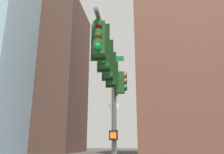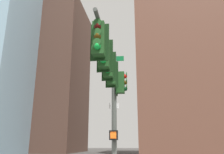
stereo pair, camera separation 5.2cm
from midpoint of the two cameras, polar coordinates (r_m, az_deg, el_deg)
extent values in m
cylinder|color=#4C514C|center=(10.42, 0.69, -10.41)|extent=(0.23, 0.23, 6.25)
cylinder|color=#4C514C|center=(8.56, -1.02, 7.36)|extent=(0.29, 5.07, 0.12)
cylinder|color=#4C514C|center=(9.92, 0.14, 1.26)|extent=(0.12, 1.04, 0.75)
cube|color=#0F6B33|center=(11.09, 0.64, 4.54)|extent=(0.94, 0.06, 0.24)
cube|color=#0F6B33|center=(10.98, 0.65, 3.08)|extent=(0.07, 1.05, 0.24)
cube|color=white|center=(10.50, 0.68, -7.17)|extent=(0.45, 0.05, 0.24)
cube|color=#1E4C1E|center=(9.71, 0.03, 0.97)|extent=(0.35, 0.35, 1.00)
cube|color=black|center=(9.89, 0.14, 0.65)|extent=(0.55, 0.06, 1.16)
sphere|color=red|center=(9.61, -0.11, 3.04)|extent=(0.20, 0.20, 0.20)
cylinder|color=#1E4C1E|center=(9.57, -0.15, 3.67)|extent=(0.23, 0.05, 0.23)
sphere|color=#4C330A|center=(9.51, -0.11, 1.33)|extent=(0.20, 0.20, 0.20)
cylinder|color=#1E4C1E|center=(9.48, -0.15, 1.97)|extent=(0.23, 0.05, 0.23)
sphere|color=#0A3819|center=(9.43, -0.11, -0.41)|extent=(0.20, 0.20, 0.20)
cylinder|color=#1E4C1E|center=(9.39, -0.15, 0.23)|extent=(0.23, 0.05, 0.23)
cube|color=#1E4C1E|center=(8.67, -0.76, 3.10)|extent=(0.35, 0.35, 1.00)
cube|color=black|center=(8.84, -0.61, 2.69)|extent=(0.55, 0.06, 1.16)
sphere|color=#470A07|center=(8.58, -0.92, 5.44)|extent=(0.20, 0.20, 0.20)
cylinder|color=#1E4C1E|center=(8.55, -0.97, 6.16)|extent=(0.23, 0.05, 0.23)
sphere|color=#4C330A|center=(8.47, -0.93, 3.55)|extent=(0.20, 0.20, 0.20)
cylinder|color=#1E4C1E|center=(8.44, -0.98, 4.27)|extent=(0.23, 0.05, 0.23)
sphere|color=green|center=(8.38, -0.94, 1.62)|extent=(0.20, 0.20, 0.20)
cylinder|color=#1E4C1E|center=(8.34, -0.99, 2.34)|extent=(0.23, 0.05, 0.23)
cube|color=#1E4C1E|center=(7.64, -1.76, 5.80)|extent=(0.35, 0.35, 1.00)
cube|color=black|center=(7.82, -1.57, 5.28)|extent=(0.55, 0.06, 1.16)
sphere|color=#470A07|center=(7.58, -1.96, 8.48)|extent=(0.20, 0.20, 0.20)
cylinder|color=#1E4C1E|center=(7.56, -2.02, 9.30)|extent=(0.23, 0.05, 0.23)
sphere|color=#4C330A|center=(7.46, -1.98, 6.38)|extent=(0.20, 0.20, 0.20)
cylinder|color=#1E4C1E|center=(7.43, -2.05, 7.21)|extent=(0.23, 0.05, 0.23)
sphere|color=green|center=(7.35, -2.00, 4.22)|extent=(0.20, 0.20, 0.20)
cylinder|color=#1E4C1E|center=(7.32, -2.07, 5.06)|extent=(0.23, 0.05, 0.23)
cube|color=#1E4C1E|center=(6.65, -3.09, 9.32)|extent=(0.35, 0.35, 1.00)
cube|color=black|center=(6.82, -2.83, 8.64)|extent=(0.55, 0.06, 1.16)
sphere|color=#470A07|center=(6.60, -3.34, 12.43)|extent=(0.20, 0.20, 0.20)
cylinder|color=#1E4C1E|center=(6.59, -3.42, 13.38)|extent=(0.23, 0.05, 0.23)
sphere|color=#4C330A|center=(6.46, -3.38, 10.09)|extent=(0.20, 0.20, 0.20)
cylinder|color=#1E4C1E|center=(6.45, -3.47, 11.06)|extent=(0.23, 0.05, 0.23)
sphere|color=green|center=(6.34, -3.43, 7.66)|extent=(0.20, 0.20, 0.20)
cylinder|color=#1E4C1E|center=(6.32, -3.51, 8.64)|extent=(0.23, 0.05, 0.23)
cube|color=#1E4C1E|center=(10.70, 2.33, -1.42)|extent=(0.35, 0.35, 1.00)
cube|color=black|center=(10.71, 1.32, -1.45)|extent=(0.06, 0.55, 1.16)
sphere|color=red|center=(10.77, 3.40, 0.16)|extent=(0.20, 0.20, 0.20)
cylinder|color=#1E4C1E|center=(10.79, 3.74, 0.63)|extent=(0.05, 0.23, 0.23)
sphere|color=#4C330A|center=(10.69, 3.43, -1.39)|extent=(0.20, 0.20, 0.20)
cylinder|color=#1E4C1E|center=(10.71, 3.77, -0.91)|extent=(0.05, 0.23, 0.23)
sphere|color=#0A3819|center=(10.61, 3.45, -2.95)|extent=(0.20, 0.20, 0.20)
cylinder|color=#1E4C1E|center=(10.63, 3.80, -2.47)|extent=(0.05, 0.23, 0.23)
cube|color=black|center=(10.12, 0.56, -14.23)|extent=(0.37, 0.26, 0.40)
cube|color=#EA5914|center=(9.98, 0.48, -14.21)|extent=(0.25, 0.03, 0.28)
cube|color=brown|center=(48.51, 22.07, 4.56)|extent=(26.31, 16.43, 36.47)
cube|color=#4C3328|center=(63.73, -15.24, 0.38)|extent=(17.78, 17.98, 39.11)
camera|label=1|loc=(0.03, -89.85, -0.04)|focal=36.88mm
camera|label=2|loc=(0.03, 90.15, 0.04)|focal=36.88mm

